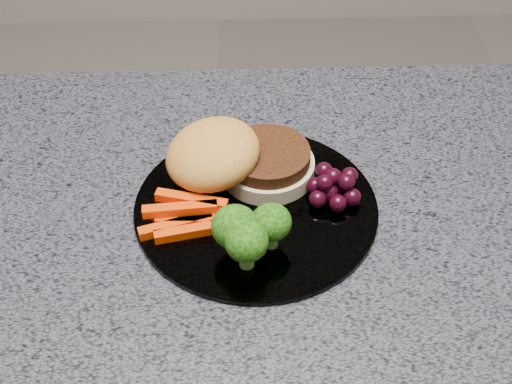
{
  "coord_description": "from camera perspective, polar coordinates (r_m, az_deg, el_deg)",
  "views": [
    {
      "loc": [
        0.06,
        -0.51,
        1.44
      ],
      "look_at": [
        0.08,
        0.03,
        0.93
      ],
      "focal_mm": 50.0,
      "sensor_mm": 36.0,
      "label": 1
    }
  ],
  "objects": [
    {
      "name": "countertop",
      "position": [
        0.76,
        -6.02,
        -4.31
      ],
      "size": [
        1.2,
        0.6,
        0.04
      ],
      "primitive_type": "cube",
      "color": "#51515C",
      "rests_on": "island_cabinet"
    },
    {
      "name": "plate",
      "position": [
        0.76,
        0.0,
        -1.26
      ],
      "size": [
        0.26,
        0.26,
        0.01
      ],
      "primitive_type": "cylinder",
      "color": "white",
      "rests_on": "countertop"
    },
    {
      "name": "burger",
      "position": [
        0.78,
        -1.9,
        2.54
      ],
      "size": [
        0.18,
        0.13,
        0.06
      ],
      "rotation": [
        0.0,
        0.0,
        0.16
      ],
      "color": "beige",
      "rests_on": "plate"
    },
    {
      "name": "carrot_sticks",
      "position": [
        0.74,
        -5.58,
        -1.93
      ],
      "size": [
        0.09,
        0.06,
        0.02
      ],
      "rotation": [
        0.0,
        0.0,
        -0.18
      ],
      "color": "#DF3603",
      "rests_on": "plate"
    },
    {
      "name": "broccoli",
      "position": [
        0.69,
        -0.6,
        -3.14
      ],
      "size": [
        0.08,
        0.07,
        0.06
      ],
      "rotation": [
        0.0,
        0.0,
        -0.01
      ],
      "color": "#568831",
      "rests_on": "plate"
    },
    {
      "name": "grape_bunch",
      "position": [
        0.77,
        6.26,
        0.49
      ],
      "size": [
        0.06,
        0.06,
        0.03
      ],
      "rotation": [
        0.0,
        0.0,
        0.26
      ],
      "color": "black",
      "rests_on": "plate"
    }
  ]
}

